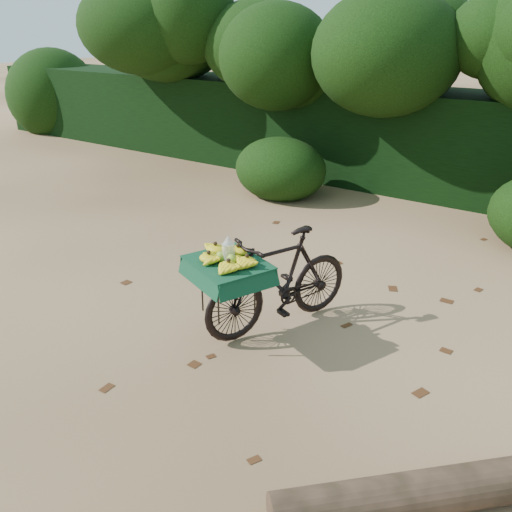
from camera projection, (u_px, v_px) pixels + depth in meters
The scene contains 6 objects.
ground at pixel (298, 359), 5.14m from camera, with size 80.00×80.00×0.00m, color tan.
vendor_bicycle at pixel (277, 280), 5.49m from camera, with size 1.23×1.89×1.06m.
hedge_backdrop at pixel (486, 148), 9.50m from camera, with size 26.00×1.80×1.80m, color black.
tree_row at pixel (443, 85), 8.81m from camera, with size 14.50×2.00×4.00m, color black, non-canonical shape.
bush_clumps at pixel (481, 207), 7.92m from camera, with size 8.80×1.70×0.90m, color black, non-canonical shape.
leaf_litter at pixel (331, 329), 5.62m from camera, with size 7.00×7.30×0.01m, color #482713, non-canonical shape.
Camera 1 is at (2.17, -3.76, 2.94)m, focal length 38.00 mm.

